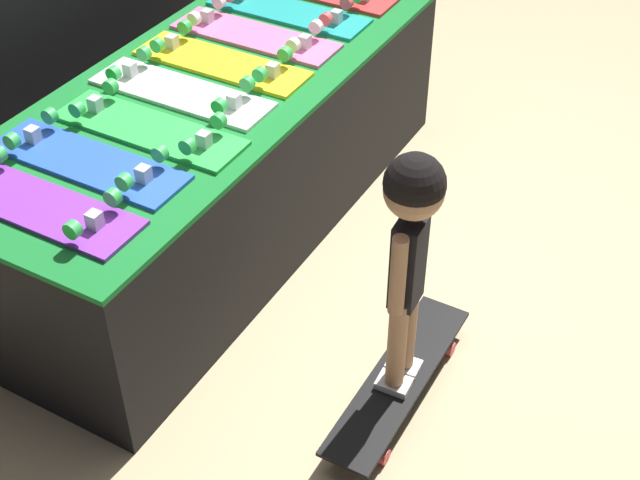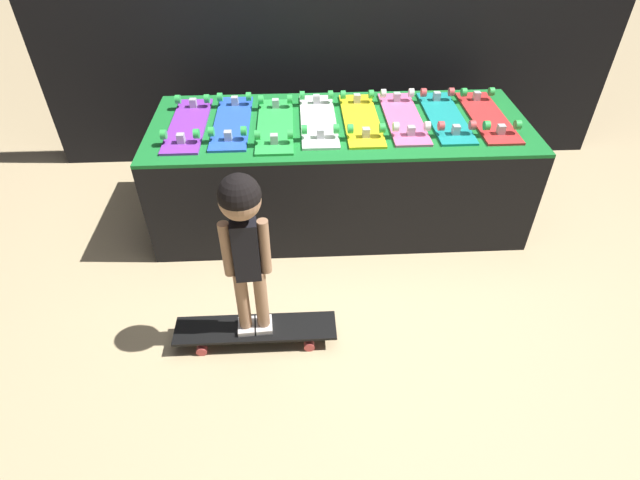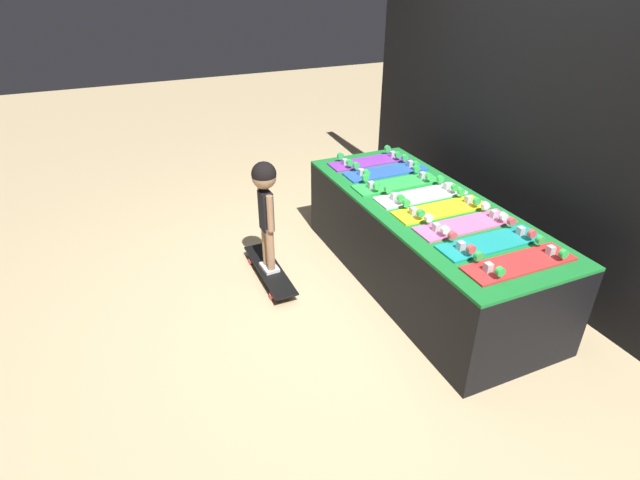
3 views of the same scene
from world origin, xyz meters
name	(u,v)px [view 1 (image 1 of 3)]	position (x,y,z in m)	size (l,w,h in m)	color
ground_plane	(350,269)	(0.00, 0.00, 0.00)	(16.00, 16.00, 0.00)	tan
display_rack	(213,155)	(0.00, 0.61, 0.33)	(2.22, 0.88, 0.66)	black
skateboard_purple_on_rack	(37,203)	(-0.88, 0.62, 0.68)	(0.21, 0.69, 0.09)	purple
skateboard_blue_on_rack	(88,160)	(-0.63, 0.64, 0.68)	(0.21, 0.69, 0.09)	blue
skateboard_green_on_rack	(149,127)	(-0.38, 0.58, 0.68)	(0.21, 0.69, 0.09)	green
skateboard_white_on_rack	(181,90)	(-0.13, 0.63, 0.68)	(0.21, 0.69, 0.09)	white
skateboard_yellow_on_rack	(221,61)	(0.13, 0.63, 0.68)	(0.21, 0.69, 0.09)	yellow
skateboard_pink_on_rack	(255,34)	(0.38, 0.64, 0.68)	(0.21, 0.69, 0.09)	pink
skateboard_teal_on_rack	(288,10)	(0.63, 0.64, 0.68)	(0.21, 0.69, 0.09)	teal
skateboard_on_floor	(398,381)	(-0.49, -0.44, 0.07)	(0.79, 0.18, 0.09)	black
child	(411,233)	(-0.49, -0.44, 0.70)	(0.21, 0.18, 0.87)	silver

